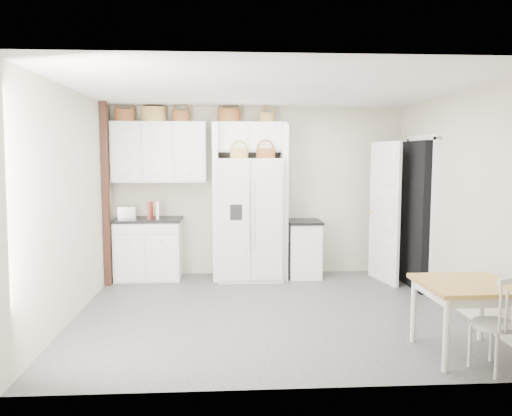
{
  "coord_description": "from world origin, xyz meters",
  "views": [
    {
      "loc": [
        -0.51,
        -5.76,
        1.84
      ],
      "look_at": [
        -0.13,
        0.4,
        1.2
      ],
      "focal_mm": 35.0,
      "sensor_mm": 36.0,
      "label": 1
    }
  ],
  "objects": [
    {
      "name": "basket_upper_b",
      "position": [
        -1.58,
        1.83,
        2.46
      ],
      "size": [
        0.37,
        0.37,
        0.22
      ],
      "primitive_type": "cylinder",
      "color": "olive",
      "rests_on": "upper_cabinet"
    },
    {
      "name": "base_cab_right",
      "position": [
        0.68,
        1.7,
        0.41
      ],
      "size": [
        0.47,
        0.57,
        0.83
      ],
      "primitive_type": "cube",
      "color": "white",
      "rests_on": "floor"
    },
    {
      "name": "basket_fridge_a",
      "position": [
        -0.31,
        1.56,
        1.88
      ],
      "size": [
        0.26,
        0.26,
        0.14
      ],
      "primitive_type": "cylinder",
      "color": "olive",
      "rests_on": "refrigerator"
    },
    {
      "name": "trim_post",
      "position": [
        -2.2,
        1.35,
        1.3
      ],
      "size": [
        0.09,
        0.09,
        2.6
      ],
      "primitive_type": "cube",
      "color": "#361910",
      "rests_on": "floor"
    },
    {
      "name": "door_slab",
      "position": [
        1.8,
        1.33,
        1.02
      ],
      "size": [
        0.21,
        0.79,
        2.05
      ],
      "primitive_type": "cube",
      "rotation": [
        0.0,
        0.0,
        -1.36
      ],
      "color": "white",
      "rests_on": "floor"
    },
    {
      "name": "cookbook_cream",
      "position": [
        -1.52,
        1.62,
        1.05
      ],
      "size": [
        0.06,
        0.17,
        0.25
      ],
      "primitive_type": "cube",
      "rotation": [
        0.0,
        0.0,
        0.13
      ],
      "color": "white",
      "rests_on": "counter_left"
    },
    {
      "name": "base_cab_left",
      "position": [
        -1.67,
        1.7,
        0.44
      ],
      "size": [
        0.95,
        0.6,
        0.88
      ],
      "primitive_type": "cube",
      "color": "white",
      "rests_on": "floor"
    },
    {
      "name": "fridge_panel_left",
      "position": [
        -0.66,
        1.7,
        1.15
      ],
      "size": [
        0.08,
        0.6,
        2.3
      ],
      "primitive_type": "cube",
      "color": "white",
      "rests_on": "floor"
    },
    {
      "name": "basket_fridge_b",
      "position": [
        0.08,
        1.56,
        1.88
      ],
      "size": [
        0.27,
        0.27,
        0.15
      ],
      "primitive_type": "cylinder",
      "color": "brown",
      "rests_on": "refrigerator"
    },
    {
      "name": "basket_upper_a",
      "position": [
        -2.0,
        1.83,
        2.44
      ],
      "size": [
        0.31,
        0.31,
        0.18
      ],
      "primitive_type": "cylinder",
      "color": "brown",
      "rests_on": "upper_cabinet"
    },
    {
      "name": "basket_upper_c",
      "position": [
        -1.17,
        1.83,
        2.43
      ],
      "size": [
        0.28,
        0.28,
        0.16
      ],
      "primitive_type": "cylinder",
      "color": "brown",
      "rests_on": "upper_cabinet"
    },
    {
      "name": "windsor_chair",
      "position": [
        1.79,
        -1.75,
        0.4
      ],
      "size": [
        0.5,
        0.48,
        0.8
      ],
      "primitive_type": "cube",
      "rotation": [
        0.0,
        0.0,
        0.4
      ],
      "color": "white",
      "rests_on": "floor"
    },
    {
      "name": "wall_left",
      "position": [
        -2.25,
        0.0,
        1.3
      ],
      "size": [
        0.0,
        4.0,
        4.0
      ],
      "primitive_type": "plane",
      "rotation": [
        1.57,
        0.0,
        1.57
      ],
      "color": "#AFA98B",
      "rests_on": "floor"
    },
    {
      "name": "counter_right",
      "position": [
        0.68,
        1.7,
        0.85
      ],
      "size": [
        0.51,
        0.6,
        0.04
      ],
      "primitive_type": "cube",
      "color": "black",
      "rests_on": "base_cab_right"
    },
    {
      "name": "ceiling",
      "position": [
        0.0,
        0.0,
        2.6
      ],
      "size": [
        4.5,
        4.5,
        0.0
      ],
      "primitive_type": "plane",
      "color": "white",
      "rests_on": "wall_back"
    },
    {
      "name": "basket_bridge_a",
      "position": [
        -0.46,
        1.83,
        2.45
      ],
      "size": [
        0.34,
        0.34,
        0.19
      ],
      "primitive_type": "cylinder",
      "color": "brown",
      "rests_on": "bridge_cabinet"
    },
    {
      "name": "counter_left",
      "position": [
        -1.67,
        1.7,
        0.9
      ],
      "size": [
        0.99,
        0.64,
        0.04
      ],
      "primitive_type": "cube",
      "color": "black",
      "rests_on": "base_cab_left"
    },
    {
      "name": "refrigerator",
      "position": [
        -0.15,
        1.66,
        0.9
      ],
      "size": [
        0.94,
        0.75,
        1.81
      ],
      "primitive_type": "cube",
      "color": "silver",
      "rests_on": "floor"
    },
    {
      "name": "bridge_cabinet",
      "position": [
        -0.15,
        1.83,
        2.12
      ],
      "size": [
        1.12,
        0.34,
        0.45
      ],
      "primitive_type": "cube",
      "color": "white",
      "rests_on": "wall_back"
    },
    {
      "name": "wall_back",
      "position": [
        0.0,
        2.0,
        1.3
      ],
      "size": [
        4.5,
        0.0,
        4.5
      ],
      "primitive_type": "plane",
      "rotation": [
        1.57,
        0.0,
        0.0
      ],
      "color": "#AFA98B",
      "rests_on": "floor"
    },
    {
      "name": "toaster",
      "position": [
        -1.99,
        1.7,
        1.01
      ],
      "size": [
        0.28,
        0.2,
        0.18
      ],
      "primitive_type": "cube",
      "rotation": [
        0.0,
        0.0,
        0.21
      ],
      "color": "silver",
      "rests_on": "counter_left"
    },
    {
      "name": "upper_cabinet",
      "position": [
        -1.5,
        1.83,
        1.9
      ],
      "size": [
        1.4,
        0.34,
        0.9
      ],
      "primitive_type": "cube",
      "color": "white",
      "rests_on": "wall_back"
    },
    {
      "name": "basket_bridge_b",
      "position": [
        0.11,
        1.83,
        2.42
      ],
      "size": [
        0.24,
        0.24,
        0.14
      ],
      "primitive_type": "cylinder",
      "color": "olive",
      "rests_on": "bridge_cabinet"
    },
    {
      "name": "wall_right",
      "position": [
        2.25,
        0.0,
        1.3
      ],
      "size": [
        0.0,
        4.0,
        4.0
      ],
      "primitive_type": "plane",
      "rotation": [
        1.57,
        0.0,
        -1.57
      ],
      "color": "#AFA98B",
      "rests_on": "floor"
    },
    {
      "name": "floor",
      "position": [
        0.0,
        0.0,
        0.0
      ],
      "size": [
        4.5,
        4.5,
        0.0
      ],
      "primitive_type": "plane",
      "color": "#313131",
      "rests_on": "ground"
    },
    {
      "name": "cookbook_red",
      "position": [
        -1.62,
        1.62,
        1.05
      ],
      "size": [
        0.06,
        0.17,
        0.25
      ],
      "primitive_type": "cube",
      "rotation": [
        0.0,
        0.0,
        -0.15
      ],
      "color": "#A43827",
      "rests_on": "counter_left"
    },
    {
      "name": "fridge_panel_right",
      "position": [
        0.36,
        1.7,
        1.15
      ],
      "size": [
        0.08,
        0.6,
        2.3
      ],
      "primitive_type": "cube",
      "color": "white",
      "rests_on": "floor"
    },
    {
      "name": "dining_table",
      "position": [
        1.7,
        -1.41,
        0.34
      ],
      "size": [
        0.84,
        0.84,
        0.68
      ],
      "primitive_type": "cube",
      "rotation": [
        0.0,
        0.0,
        0.02
      ],
      "color": "#915E29",
      "rests_on": "floor"
    },
    {
      "name": "doorway_void",
      "position": [
        2.16,
        1.0,
        1.02
      ],
      "size": [
        0.18,
        0.85,
        2.05
      ],
      "primitive_type": "cube",
      "color": "black",
      "rests_on": "floor"
    }
  ]
}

